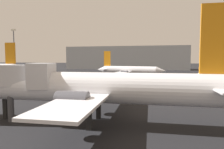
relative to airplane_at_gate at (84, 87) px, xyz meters
The scene contains 4 objects.
airplane_at_gate is the anchor object (origin of this frame).
airplane_far_left 49.40m from the airplane_at_gate, 92.89° to the left, with size 24.63×23.65×9.80m.
light_mast_left 92.15m from the airplane_at_gate, 132.90° to the left, with size 2.40×0.50×21.60m.
terminal_building 118.31m from the airplane_at_gate, 97.01° to the left, with size 79.63×19.24×15.03m, color #999EA3.
Camera 1 is at (3.16, -8.99, 7.25)m, focal length 33.05 mm.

